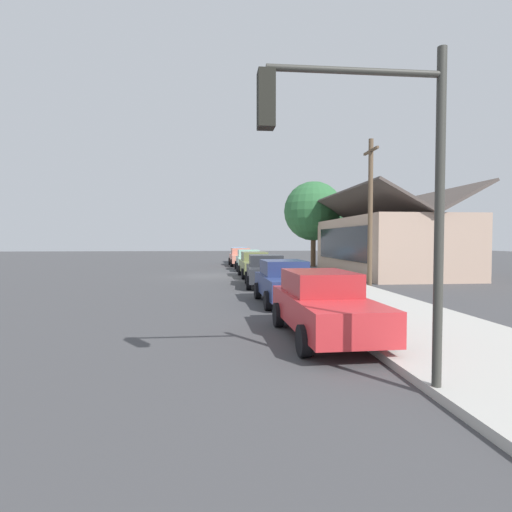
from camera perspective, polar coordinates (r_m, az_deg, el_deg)
ground_plane at (r=27.27m, az=-6.24°, el=-2.74°), size 120.00×120.00×0.00m
sidewalk_curb at (r=27.78m, az=5.40°, el=-2.48°), size 60.00×4.20×0.16m
car_skyblue at (r=42.94m, az=-2.32°, el=0.19°), size 4.63×2.23×1.59m
car_coral at (r=37.72m, az=-2.13°, el=-0.10°), size 4.92×2.13×1.59m
car_seafoam at (r=32.15m, az=-1.04°, el=-0.51°), size 4.67×2.05×1.59m
car_olive at (r=26.28m, az=-0.16°, el=-1.14°), size 4.61×2.02×1.59m
car_charcoal at (r=21.05m, az=1.39°, el=-1.98°), size 4.62×2.26×1.59m
car_navy at (r=15.45m, az=4.03°, el=-3.55°), size 4.36×2.07×1.59m
car_cherry at (r=10.19m, az=9.30°, el=-6.58°), size 4.74×2.05×1.59m
storefront_building at (r=29.75m, az=17.50°, el=1.56°), size 13.52×6.65×5.66m
shade_tree at (r=37.04m, az=7.94°, el=6.14°), size 5.22×5.22×7.51m
traffic_light_main at (r=6.38m, az=15.57°, el=12.24°), size 0.37×2.79×5.20m
utility_pole_wooden at (r=22.03m, az=15.52°, el=6.23°), size 1.80×0.24×7.50m
fire_hydrant_red at (r=17.82m, az=7.09°, el=-3.80°), size 0.22×0.22×0.71m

